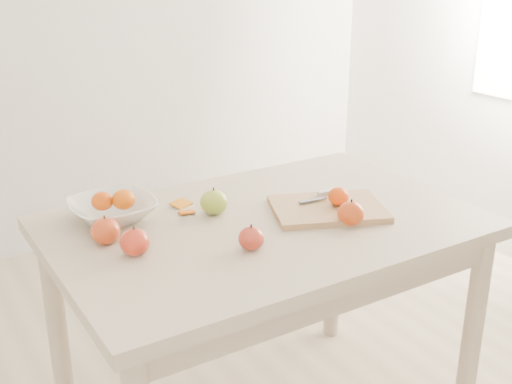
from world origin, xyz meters
TOP-DOWN VIEW (x-y plane):
  - table at (0.00, 0.00)m, footprint 1.20×0.80m
  - cutting_board at (0.19, -0.04)m, footprint 0.39×0.34m
  - board_tangerine at (0.22, -0.05)m, footprint 0.06×0.06m
  - fruit_bowl at (-0.37, 0.23)m, footprint 0.24×0.24m
  - bowl_tangerine_near at (-0.39, 0.24)m, footprint 0.06×0.06m
  - bowl_tangerine_far at (-0.34, 0.22)m, footprint 0.07×0.07m
  - orange_peel_a at (-0.16, 0.23)m, footprint 0.07×0.07m
  - orange_peel_b at (-0.17, 0.16)m, footprint 0.05×0.04m
  - paring_knife at (0.24, 0.03)m, footprint 0.17×0.05m
  - apple_green at (-0.10, 0.12)m, footprint 0.08×0.08m
  - apple_red_d at (-0.40, -0.01)m, footprint 0.08×0.08m
  - apple_red_a at (-0.44, 0.09)m, footprint 0.08×0.08m
  - apple_red_c at (-0.13, -0.14)m, footprint 0.07×0.07m
  - apple_red_e at (0.19, -0.15)m, footprint 0.08×0.08m

SIDE VIEW (x-z plane):
  - table at x=0.00m, z-range 0.28..1.03m
  - orange_peel_a at x=-0.16m, z-range 0.75..0.76m
  - orange_peel_b at x=-0.17m, z-range 0.75..0.76m
  - cutting_board at x=0.19m, z-range 0.75..0.77m
  - paring_knife at x=0.24m, z-range 0.77..0.78m
  - fruit_bowl at x=-0.37m, z-range 0.75..0.81m
  - apple_red_c at x=-0.13m, z-range 0.75..0.81m
  - apple_red_e at x=0.19m, z-range 0.75..0.82m
  - apple_red_d at x=-0.40m, z-range 0.75..0.82m
  - apple_red_a at x=-0.44m, z-range 0.75..0.82m
  - apple_green at x=-0.10m, z-range 0.75..0.82m
  - board_tangerine at x=0.22m, z-range 0.77..0.82m
  - bowl_tangerine_near at x=-0.39m, z-range 0.78..0.84m
  - bowl_tangerine_far at x=-0.34m, z-range 0.78..0.84m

